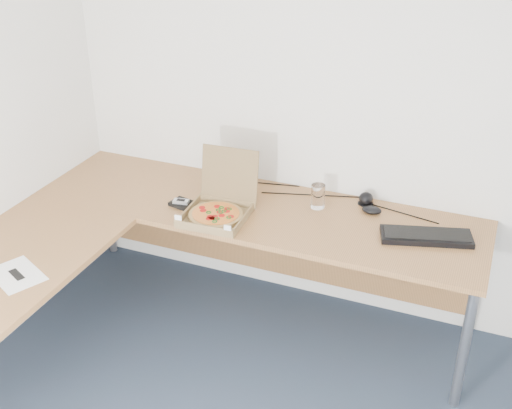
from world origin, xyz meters
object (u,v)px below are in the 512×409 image
at_px(drinking_glass, 318,196).
at_px(keyboard, 426,236).
at_px(wallet, 182,204).
at_px(pizza_box, 217,211).
at_px(desk, 167,238).

bearing_deg(drinking_glass, keyboard, -11.01).
distance_m(keyboard, wallet, 1.32).
bearing_deg(drinking_glass, wallet, -159.67).
distance_m(pizza_box, keyboard, 1.09).
relative_size(pizza_box, wallet, 3.12).
bearing_deg(desk, pizza_box, 55.28).
height_order(desk, drinking_glass, drinking_glass).
bearing_deg(pizza_box, drinking_glass, 30.74).
height_order(desk, keyboard, keyboard).
bearing_deg(wallet, keyboard, 18.21).
distance_m(drinking_glass, keyboard, 0.62).
bearing_deg(pizza_box, wallet, 164.87).
bearing_deg(pizza_box, keyboard, 6.96).
distance_m(drinking_glass, wallet, 0.75).
xyz_separation_m(pizza_box, keyboard, (1.07, 0.19, -0.03)).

